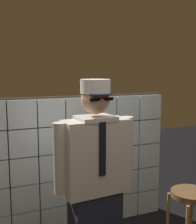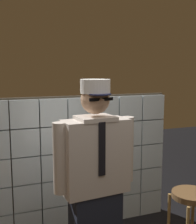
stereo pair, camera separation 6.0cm
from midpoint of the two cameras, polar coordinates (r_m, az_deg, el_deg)
name	(u,v)px [view 2 (the right image)]	position (r m, az deg, el deg)	size (l,w,h in m)	color
glass_block_wall	(80,163)	(3.50, -2.93, -9.92)	(2.22, 0.10, 1.59)	silver
standing_person	(95,183)	(2.50, 0.20, -13.71)	(0.72, 0.32, 1.80)	#1E2333
bar_stool	(191,215)	(2.86, 18.13, -18.45)	(0.34, 0.34, 0.82)	brown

